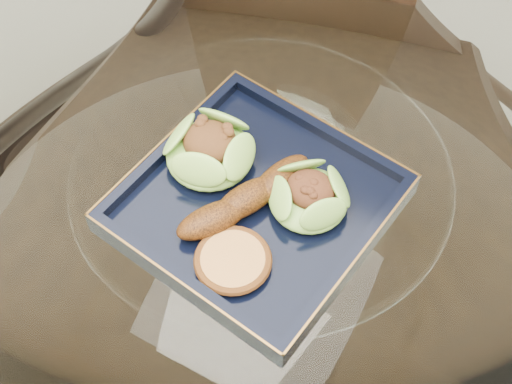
% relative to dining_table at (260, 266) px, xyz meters
% --- Properties ---
extents(dining_table, '(1.13, 1.13, 0.77)m').
position_rel_dining_table_xyz_m(dining_table, '(0.00, 0.00, 0.00)').
color(dining_table, white).
rests_on(dining_table, ground).
extents(dining_chair, '(0.45, 0.45, 0.86)m').
position_rel_dining_table_xyz_m(dining_chair, '(-0.11, 0.27, -0.12)').
color(dining_chair, black).
rests_on(dining_chair, ground).
extents(navy_plate, '(0.31, 0.31, 0.02)m').
position_rel_dining_table_xyz_m(navy_plate, '(0.00, -0.01, 0.17)').
color(navy_plate, black).
rests_on(navy_plate, dining_table).
extents(lettuce_wrap_left, '(0.13, 0.13, 0.04)m').
position_rel_dining_table_xyz_m(lettuce_wrap_left, '(-0.07, 0.01, 0.20)').
color(lettuce_wrap_left, '#599D2D').
rests_on(lettuce_wrap_left, navy_plate).
extents(lettuce_wrap_right, '(0.11, 0.11, 0.03)m').
position_rel_dining_table_xyz_m(lettuce_wrap_right, '(0.06, 0.01, 0.20)').
color(lettuce_wrap_right, '#508F29').
rests_on(lettuce_wrap_right, navy_plate).
extents(roasted_plantain, '(0.11, 0.17, 0.03)m').
position_rel_dining_table_xyz_m(roasted_plantain, '(-0.00, -0.02, 0.20)').
color(roasted_plantain, '#592B09').
rests_on(roasted_plantain, navy_plate).
extents(crumb_patty, '(0.09, 0.09, 0.01)m').
position_rel_dining_table_xyz_m(crumb_patty, '(0.02, -0.10, 0.19)').
color(crumb_patty, '#C18340').
rests_on(crumb_patty, navy_plate).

